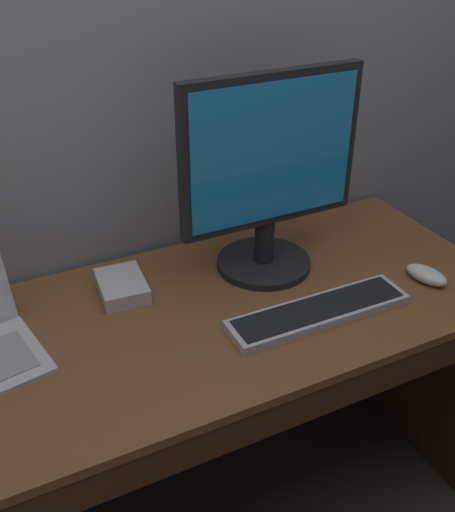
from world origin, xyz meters
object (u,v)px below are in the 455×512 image
computer_mouse (426,275)px  external_drive_box (122,286)px  external_monitor (269,175)px  wired_keyboard (319,312)px

computer_mouse → external_drive_box: bearing=141.6°
external_monitor → computer_mouse: 0.49m
external_monitor → computer_mouse: bearing=-35.1°
computer_mouse → wired_keyboard: bearing=164.6°
wired_keyboard → computer_mouse: bearing=0.5°
external_monitor → external_drive_box: bearing=171.2°
external_monitor → external_drive_box: 0.46m
wired_keyboard → computer_mouse: size_ratio=4.02×
external_monitor → wired_keyboard: 0.35m
external_drive_box → external_monitor: bearing=-8.8°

